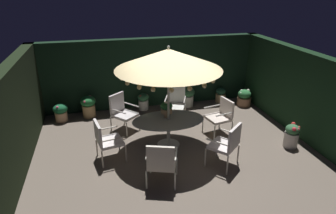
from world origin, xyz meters
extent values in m
cube|color=#665A4E|center=(0.00, 0.00, -0.01)|extent=(7.42, 6.56, 0.02)
cube|color=black|center=(0.00, 3.13, 1.13)|extent=(7.42, 0.30, 2.25)
cube|color=black|center=(-3.56, 0.00, 1.13)|extent=(0.30, 6.56, 2.25)
cube|color=black|center=(3.56, 0.00, 1.13)|extent=(0.30, 6.56, 2.25)
cylinder|color=silver|center=(-0.10, 0.32, 0.01)|extent=(0.58, 0.58, 0.03)
cylinder|color=silver|center=(-0.10, 0.32, 0.35)|extent=(0.09, 0.09, 0.70)
ellipsoid|color=#9DAAAF|center=(-0.10, 0.32, 0.72)|extent=(1.82, 1.19, 0.03)
cylinder|color=silver|center=(-0.10, 0.32, 1.09)|extent=(0.06, 0.06, 2.18)
cone|color=#CBB580|center=(-0.10, 0.32, 2.25)|extent=(2.50, 2.50, 0.48)
sphere|color=silver|center=(-0.10, 0.32, 2.53)|extent=(0.07, 0.07, 0.07)
sphere|color=#F9DB8C|center=(0.99, 0.37, 1.90)|extent=(0.10, 0.10, 0.10)
sphere|color=#F9DB8C|center=(0.94, 0.66, 1.90)|extent=(0.10, 0.10, 0.10)
sphere|color=#F9DB8C|center=(0.76, 0.99, 1.90)|extent=(0.10, 0.10, 0.10)
sphere|color=#F9DB8C|center=(0.46, 1.25, 1.90)|extent=(0.10, 0.10, 0.10)
sphere|color=#F9DB8C|center=(0.06, 1.40, 1.90)|extent=(0.10, 0.10, 0.10)
sphere|color=#F9DB8C|center=(-0.30, 1.39, 1.90)|extent=(0.10, 0.10, 0.10)
sphere|color=#F9DB8C|center=(-0.66, 1.25, 1.90)|extent=(0.10, 0.10, 0.10)
sphere|color=#F9DB8C|center=(-0.90, 1.06, 1.90)|extent=(0.10, 0.10, 0.10)
sphere|color=#F9DB8C|center=(-1.14, 0.65, 1.90)|extent=(0.10, 0.10, 0.10)
sphere|color=#F9DB8C|center=(-1.19, 0.27, 1.90)|extent=(0.10, 0.10, 0.10)
sphere|color=#F9DB8C|center=(-1.11, -0.10, 1.90)|extent=(0.10, 0.10, 0.10)
sphere|color=#F9DB8C|center=(-0.90, -0.42, 1.90)|extent=(0.10, 0.10, 0.10)
sphere|color=#F9DB8C|center=(-0.65, -0.62, 1.90)|extent=(0.10, 0.10, 0.10)
sphere|color=#F9DB8C|center=(-0.31, -0.75, 1.90)|extent=(0.10, 0.10, 0.10)
sphere|color=#F9DB8C|center=(0.07, -0.76, 1.90)|extent=(0.10, 0.10, 0.10)
sphere|color=#F9DB8C|center=(0.43, -0.63, 1.90)|extent=(0.10, 0.10, 0.10)
sphere|color=#F9DB8C|center=(0.71, -0.40, 1.90)|extent=(0.10, 0.10, 0.10)
sphere|color=#F9DB8C|center=(0.92, -0.05, 1.90)|extent=(0.10, 0.10, 0.10)
cylinder|color=tan|center=(-0.11, 0.47, 0.79)|extent=(0.13, 0.13, 0.11)
cylinder|color=tan|center=(-0.11, 0.47, 0.91)|extent=(0.28, 0.28, 0.12)
ellipsoid|color=#225A2E|center=(-0.11, 0.47, 1.03)|extent=(0.31, 0.31, 0.18)
sphere|color=silver|center=(-0.11, 0.47, 1.10)|extent=(0.11, 0.11, 0.11)
cylinder|color=silver|center=(1.14, 0.27, 0.21)|extent=(0.04, 0.04, 0.42)
cylinder|color=silver|center=(1.02, 0.85, 0.21)|extent=(0.04, 0.04, 0.42)
cylinder|color=silver|center=(1.70, 0.39, 0.21)|extent=(0.04, 0.04, 0.42)
cylinder|color=silver|center=(1.58, 0.96, 0.21)|extent=(0.04, 0.04, 0.42)
cube|color=silver|center=(1.36, 0.62, 0.46)|extent=(0.66, 0.67, 0.07)
cube|color=silver|center=(1.63, 0.67, 0.73)|extent=(0.17, 0.56, 0.47)
cylinder|color=silver|center=(1.42, 0.33, 0.70)|extent=(0.54, 0.14, 0.04)
cylinder|color=silver|center=(1.30, 0.91, 0.70)|extent=(0.54, 0.14, 0.04)
cylinder|color=silver|center=(0.61, 1.33, 0.20)|extent=(0.04, 0.04, 0.41)
cylinder|color=silver|center=(0.09, 1.54, 0.20)|extent=(0.04, 0.04, 0.41)
cylinder|color=silver|center=(0.82, 1.87, 0.20)|extent=(0.04, 0.04, 0.41)
cylinder|color=silver|center=(0.30, 2.08, 0.20)|extent=(0.04, 0.04, 0.41)
cube|color=silver|center=(0.45, 1.70, 0.44)|extent=(0.72, 0.73, 0.07)
cube|color=silver|center=(0.56, 1.96, 0.74)|extent=(0.52, 0.25, 0.52)
cylinder|color=silver|center=(0.71, 1.60, 0.68)|extent=(0.24, 0.53, 0.04)
cylinder|color=silver|center=(0.19, 1.81, 0.68)|extent=(0.24, 0.53, 0.04)
cylinder|color=silver|center=(-0.67, 1.40, 0.21)|extent=(0.04, 0.04, 0.42)
cylinder|color=silver|center=(-1.08, 1.05, 0.21)|extent=(0.04, 0.04, 0.42)
cylinder|color=silver|center=(-1.06, 1.86, 0.21)|extent=(0.04, 0.04, 0.42)
cylinder|color=silver|center=(-1.47, 1.50, 0.21)|extent=(0.04, 0.04, 0.42)
cube|color=silver|center=(-1.07, 1.45, 0.45)|extent=(0.79, 0.79, 0.07)
cube|color=silver|center=(-1.26, 1.67, 0.75)|extent=(0.44, 0.39, 0.54)
cylinder|color=silver|center=(-0.86, 1.63, 0.68)|extent=(0.40, 0.46, 0.04)
cylinder|color=silver|center=(-1.28, 1.27, 0.68)|extent=(0.40, 0.46, 0.04)
cylinder|color=beige|center=(-1.35, 0.38, 0.22)|extent=(0.04, 0.04, 0.43)
cylinder|color=beige|center=(-1.24, -0.19, 0.22)|extent=(0.04, 0.04, 0.43)
cylinder|color=beige|center=(-1.89, 0.27, 0.22)|extent=(0.04, 0.04, 0.43)
cylinder|color=beige|center=(-1.78, -0.30, 0.22)|extent=(0.04, 0.04, 0.43)
cube|color=silver|center=(-1.56, 0.04, 0.47)|extent=(0.64, 0.66, 0.07)
cube|color=silver|center=(-1.82, -0.01, 0.75)|extent=(0.16, 0.56, 0.49)
cylinder|color=beige|center=(-1.62, 0.32, 0.67)|extent=(0.52, 0.14, 0.04)
cylinder|color=beige|center=(-1.51, -0.25, 0.67)|extent=(0.52, 0.14, 0.04)
cylinder|color=silver|center=(-0.77, -0.74, 0.21)|extent=(0.04, 0.04, 0.41)
cylinder|color=silver|center=(-0.23, -0.93, 0.21)|extent=(0.04, 0.04, 0.41)
cylinder|color=silver|center=(-0.95, -1.25, 0.21)|extent=(0.04, 0.04, 0.41)
cylinder|color=silver|center=(-0.40, -1.43, 0.21)|extent=(0.04, 0.04, 0.41)
cube|color=silver|center=(-0.59, -1.09, 0.45)|extent=(0.70, 0.68, 0.07)
cube|color=silver|center=(-0.67, -1.33, 0.74)|extent=(0.54, 0.24, 0.51)
cylinder|color=silver|center=(-0.86, -0.99, 0.69)|extent=(0.20, 0.50, 0.04)
cylinder|color=silver|center=(-0.32, -1.18, 0.69)|extent=(0.20, 0.50, 0.04)
cylinder|color=silver|center=(0.48, -0.80, 0.23)|extent=(0.04, 0.04, 0.46)
cylinder|color=silver|center=(0.92, -0.41, 0.23)|extent=(0.04, 0.04, 0.46)
cylinder|color=silver|center=(0.83, -1.21, 0.23)|extent=(0.04, 0.04, 0.46)
cylinder|color=silver|center=(1.28, -0.82, 0.23)|extent=(0.04, 0.04, 0.46)
cube|color=silver|center=(0.88, -0.81, 0.49)|extent=(0.78, 0.78, 0.07)
cube|color=silver|center=(1.04, -1.00, 0.78)|extent=(0.47, 0.42, 0.51)
cylinder|color=silver|center=(0.65, -1.00, 0.72)|extent=(0.37, 0.42, 0.04)
cylinder|color=silver|center=(1.10, -0.61, 0.72)|extent=(0.37, 0.42, 0.04)
cylinder|color=#886246|center=(3.02, 2.26, 0.14)|extent=(0.46, 0.46, 0.29)
ellipsoid|color=#2D723A|center=(3.02, 2.26, 0.41)|extent=(0.43, 0.43, 0.30)
sphere|color=silver|center=(3.17, 2.30, 0.51)|extent=(0.10, 0.10, 0.10)
sphere|color=silver|center=(3.09, 2.39, 0.43)|extent=(0.08, 0.08, 0.08)
sphere|color=silver|center=(2.95, 2.35, 0.50)|extent=(0.09, 0.09, 0.09)
sphere|color=silver|center=(2.88, 2.23, 0.46)|extent=(0.11, 0.11, 0.11)
sphere|color=beige|center=(2.97, 2.16, 0.44)|extent=(0.09, 0.09, 0.09)
sphere|color=beige|center=(3.06, 2.14, 0.45)|extent=(0.11, 0.11, 0.11)
cylinder|color=beige|center=(1.15, 2.69, 0.18)|extent=(0.41, 0.41, 0.36)
ellipsoid|color=#2D5C38|center=(1.15, 2.69, 0.50)|extent=(0.48, 0.48, 0.33)
sphere|color=yellow|center=(1.32, 2.69, 0.51)|extent=(0.09, 0.09, 0.09)
sphere|color=#E9CD4C|center=(1.26, 2.81, 0.59)|extent=(0.10, 0.10, 0.10)
sphere|color=yellow|center=(1.11, 2.79, 0.53)|extent=(0.08, 0.08, 0.08)
sphere|color=yellow|center=(1.02, 2.66, 0.51)|extent=(0.09, 0.09, 0.09)
sphere|color=#DFD953|center=(1.11, 2.58, 0.58)|extent=(0.07, 0.07, 0.07)
sphere|color=yellow|center=(1.24, 2.60, 0.52)|extent=(0.06, 0.06, 0.06)
cylinder|color=tan|center=(2.38, 2.74, 0.15)|extent=(0.34, 0.34, 0.30)
ellipsoid|color=#1D442D|center=(2.38, 2.74, 0.40)|extent=(0.34, 0.34, 0.24)
sphere|color=silver|center=(2.47, 2.73, 0.44)|extent=(0.06, 0.06, 0.06)
sphere|color=silver|center=(2.31, 2.84, 0.40)|extent=(0.09, 0.09, 0.09)
sphere|color=silver|center=(2.34, 2.64, 0.42)|extent=(0.10, 0.10, 0.10)
cylinder|color=tan|center=(-2.07, 2.61, 0.19)|extent=(0.39, 0.39, 0.38)
ellipsoid|color=#247237|center=(-2.07, 2.61, 0.51)|extent=(0.46, 0.46, 0.32)
sphere|color=#ED4B6F|center=(-1.90, 2.59, 0.54)|extent=(0.11, 0.11, 0.11)
sphere|color=#ED4E7A|center=(-2.01, 2.75, 0.60)|extent=(0.10, 0.10, 0.10)
sphere|color=#DB4F7B|center=(-2.10, 2.72, 0.59)|extent=(0.07, 0.07, 0.07)
sphere|color=#DC4E6F|center=(-2.19, 2.60, 0.53)|extent=(0.08, 0.08, 0.08)
sphere|color=#EF4866|center=(-2.15, 2.46, 0.55)|extent=(0.10, 0.10, 0.10)
sphere|color=#E44E74|center=(-1.95, 2.49, 0.51)|extent=(0.07, 0.07, 0.07)
cylinder|color=tan|center=(-2.89, 2.48, 0.14)|extent=(0.36, 0.36, 0.29)
ellipsoid|color=#1A6036|center=(-2.89, 2.48, 0.41)|extent=(0.43, 0.43, 0.30)
sphere|color=#E64C78|center=(-2.76, 2.48, 0.42)|extent=(0.07, 0.07, 0.07)
sphere|color=#EA447B|center=(-2.97, 2.63, 0.45)|extent=(0.09, 0.09, 0.09)
sphere|color=#E7446E|center=(-2.94, 2.35, 0.50)|extent=(0.08, 0.08, 0.08)
cylinder|color=beige|center=(2.90, -0.50, 0.20)|extent=(0.35, 0.35, 0.39)
ellipsoid|color=#366840|center=(2.90, -0.50, 0.49)|extent=(0.35, 0.35, 0.24)
sphere|color=red|center=(3.04, -0.53, 0.55)|extent=(0.07, 0.07, 0.07)
sphere|color=red|center=(2.97, -0.39, 0.58)|extent=(0.11, 0.11, 0.11)
sphere|color=#C5363D|center=(2.87, -0.39, 0.52)|extent=(0.07, 0.07, 0.07)
sphere|color=red|center=(2.81, -0.48, 0.55)|extent=(0.06, 0.06, 0.06)
sphere|color=red|center=(2.84, -0.61, 0.56)|extent=(0.11, 0.11, 0.11)
sphere|color=#D12F3F|center=(2.95, -0.62, 0.54)|extent=(0.07, 0.07, 0.07)
cylinder|color=silver|center=(-0.34, 2.75, 0.16)|extent=(0.32, 0.32, 0.33)
ellipsoid|color=#2C663F|center=(-0.34, 2.75, 0.42)|extent=(0.36, 0.36, 0.25)
sphere|color=#C33345|center=(-0.23, 2.74, 0.48)|extent=(0.09, 0.09, 0.09)
sphere|color=#C13C39|center=(-0.31, 2.86, 0.47)|extent=(0.09, 0.09, 0.09)
sphere|color=red|center=(-0.47, 2.80, 0.43)|extent=(0.06, 0.06, 0.06)
sphere|color=red|center=(-0.43, 2.68, 0.50)|extent=(0.06, 0.06, 0.06)
sphere|color=#C52E3D|center=(-0.28, 2.64, 0.43)|extent=(0.09, 0.09, 0.09)
camera|label=1|loc=(-1.69, -6.02, 3.88)|focal=31.23mm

